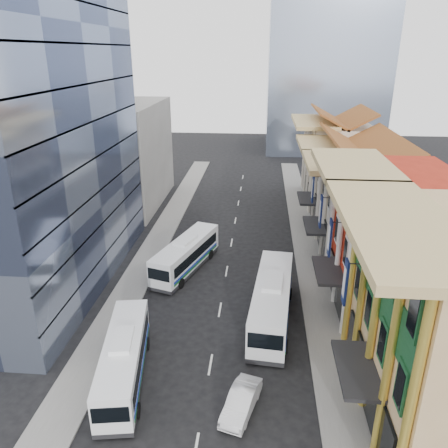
# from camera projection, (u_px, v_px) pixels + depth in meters

# --- Properties ---
(sidewalk_right) EXTENTS (3.00, 90.00, 0.15)m
(sidewalk_right) POSITION_uv_depth(u_px,v_px,m) (313.00, 274.00, 42.84)
(sidewalk_right) COLOR slate
(sidewalk_right) RESTS_ON ground
(sidewalk_left) EXTENTS (3.00, 90.00, 0.15)m
(sidewalk_left) POSITION_uv_depth(u_px,v_px,m) (143.00, 267.00, 44.21)
(sidewalk_left) COLOR slate
(sidewalk_left) RESTS_ON ground
(shophouse_red) EXTENTS (8.00, 10.00, 12.00)m
(shophouse_red) POSITION_uv_depth(u_px,v_px,m) (393.00, 241.00, 35.58)
(shophouse_red) COLOR #AE2613
(shophouse_red) RESTS_ON ground
(shophouse_cream_near) EXTENTS (8.00, 9.00, 10.00)m
(shophouse_cream_near) POSITION_uv_depth(u_px,v_px,m) (366.00, 213.00, 44.74)
(shophouse_cream_near) COLOR beige
(shophouse_cream_near) RESTS_ON ground
(shophouse_cream_mid) EXTENTS (8.00, 9.00, 10.00)m
(shophouse_cream_mid) POSITION_uv_depth(u_px,v_px,m) (350.00, 187.00, 53.07)
(shophouse_cream_mid) COLOR beige
(shophouse_cream_mid) RESTS_ON ground
(shophouse_cream_far) EXTENTS (8.00, 12.00, 11.00)m
(shophouse_cream_far) POSITION_uv_depth(u_px,v_px,m) (337.00, 163.00, 62.60)
(shophouse_cream_far) COLOR beige
(shophouse_cream_far) RESTS_ON ground
(office_tower) EXTENTS (12.00, 26.00, 30.00)m
(office_tower) POSITION_uv_depth(u_px,v_px,m) (22.00, 121.00, 36.60)
(office_tower) COLOR #444E6C
(office_tower) RESTS_ON ground
(office_block_far) EXTENTS (10.00, 18.00, 14.00)m
(office_block_far) POSITION_uv_depth(u_px,v_px,m) (124.00, 155.00, 60.76)
(office_block_far) COLOR gray
(office_block_far) RESTS_ON ground
(bus_left_near) EXTENTS (4.02, 10.54, 3.30)m
(bus_left_near) POSITION_uv_depth(u_px,v_px,m) (124.00, 358.00, 28.69)
(bus_left_near) COLOR white
(bus_left_near) RESTS_ON ground
(bus_left_far) EXTENTS (5.60, 10.94, 3.43)m
(bus_left_far) POSITION_uv_depth(u_px,v_px,m) (186.00, 254.00, 43.25)
(bus_left_far) COLOR silver
(bus_left_far) RESTS_ON ground
(bus_right) EXTENTS (3.90, 12.16, 3.83)m
(bus_right) POSITION_uv_depth(u_px,v_px,m) (272.00, 300.00, 34.92)
(bus_right) COLOR silver
(bus_right) RESTS_ON ground
(sedan_right) EXTENTS (2.58, 4.49, 1.40)m
(sedan_right) POSITION_uv_depth(u_px,v_px,m) (241.00, 401.00, 26.44)
(sedan_right) COLOR silver
(sedan_right) RESTS_ON ground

